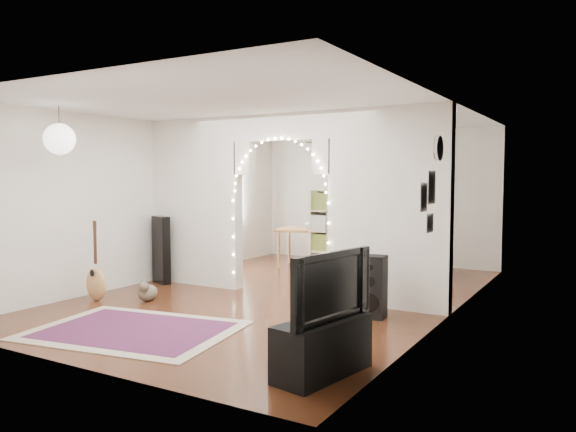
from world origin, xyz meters
The scene contains 25 objects.
floor centered at (0.00, 0.00, 0.00)m, with size 7.50×7.50×0.00m, color black.
ceiling centered at (0.00, 0.00, 2.70)m, with size 5.00×7.50×0.02m, color white.
wall_back centered at (0.00, 3.75, 1.35)m, with size 5.00×0.02×2.70m, color silver.
wall_front centered at (0.00, -3.75, 1.35)m, with size 5.00×0.02×2.70m, color silver.
wall_left centered at (-2.50, 0.00, 1.35)m, with size 0.02×7.50×2.70m, color silver.
wall_right centered at (2.50, 0.00, 1.35)m, with size 0.02×7.50×2.70m, color silver.
divider_wall centered at (0.00, 0.00, 1.42)m, with size 5.00×0.20×2.70m.
fairy_lights centered at (0.00, -0.13, 1.55)m, with size 1.64×0.04×1.60m, color #FFEABF, non-canonical shape.
window centered at (-2.47, 1.80, 1.50)m, with size 0.04×1.20×1.40m, color white.
wall_clock centered at (2.48, -0.60, 2.10)m, with size 0.31×0.31×0.03m, color white.
picture_frames centered at (2.48, -1.00, 1.50)m, with size 0.02×0.50×0.70m, color white, non-canonical shape.
paper_lantern centered at (-1.90, -2.40, 2.25)m, with size 0.40×0.40×0.40m, color white.
ceiling_fan centered at (0.00, 2.00, 2.40)m, with size 1.10×1.10×0.30m, color #B7993D, non-canonical shape.
area_rug centered at (-0.45, -2.59, 0.01)m, with size 2.27×1.71×0.02m, color maroon.
guitar_case centered at (-2.20, -0.25, 0.56)m, with size 0.43×0.14×1.12m, color black.
acoustic_guitar centered at (-2.09, -1.71, 0.42)m, with size 0.41×0.24×0.97m.
tabby_cat centered at (-1.43, -1.37, 0.13)m, with size 0.32×0.48×0.33m.
floor_speaker centered at (1.70, -0.65, 0.39)m, with size 0.33×0.30×0.79m.
media_console centered at (2.07, -2.79, 0.25)m, with size 0.40×1.00×0.50m, color black.
tv centered at (2.07, -2.79, 0.81)m, with size 1.07×0.14×0.62m, color black.
bookcase centered at (0.18, 2.08, 0.77)m, with size 1.50×0.38×1.54m, color beige.
dining_table centered at (-0.89, 2.50, 0.68)m, with size 1.34×1.02×0.76m.
flower_vase centered at (-0.89, 2.50, 0.85)m, with size 0.18×0.18×0.19m, color white.
dining_chair_left centered at (-0.32, 2.42, 0.28)m, with size 0.59×0.61×0.55m, color #4C4626.
dining_chair_right centered at (0.64, 0.43, 0.21)m, with size 0.45×0.47×0.42m, color #4C4626.
Camera 1 is at (4.26, -7.18, 1.77)m, focal length 35.00 mm.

